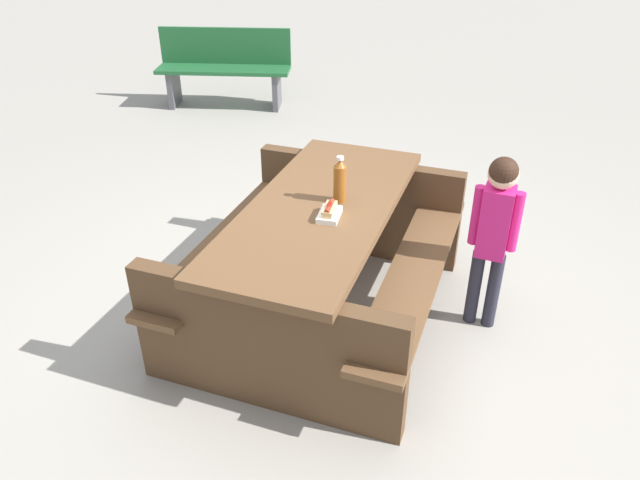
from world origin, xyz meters
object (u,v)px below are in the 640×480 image
object	(u,v)px
picnic_table	(320,252)
park_bench_near	(225,66)
hotdog_tray	(329,212)
soda_bottle	(340,181)
child_in_coat	(495,223)

from	to	relation	value
picnic_table	park_bench_near	distance (m)	4.11
hotdog_tray	park_bench_near	world-z (taller)	park_bench_near
picnic_table	hotdog_tray	distance (m)	0.37
hotdog_tray	park_bench_near	size ratio (longest dim) A/B	0.14
picnic_table	park_bench_near	world-z (taller)	park_bench_near
hotdog_tray	picnic_table	bearing A→B (deg)	-124.52
soda_bottle	hotdog_tray	world-z (taller)	soda_bottle
soda_bottle	park_bench_near	distance (m)	4.11
park_bench_near	hotdog_tray	bearing A→B (deg)	51.12
park_bench_near	picnic_table	bearing A→B (deg)	50.96
soda_bottle	child_in_coat	size ratio (longest dim) A/B	0.25
soda_bottle	park_bench_near	bearing A→B (deg)	-127.37
picnic_table	child_in_coat	xyz separation A→B (m)	(-0.49, 0.83, 0.24)
picnic_table	child_in_coat	distance (m)	0.99
hotdog_tray	park_bench_near	xyz separation A→B (m)	(-2.67, -3.31, -0.33)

